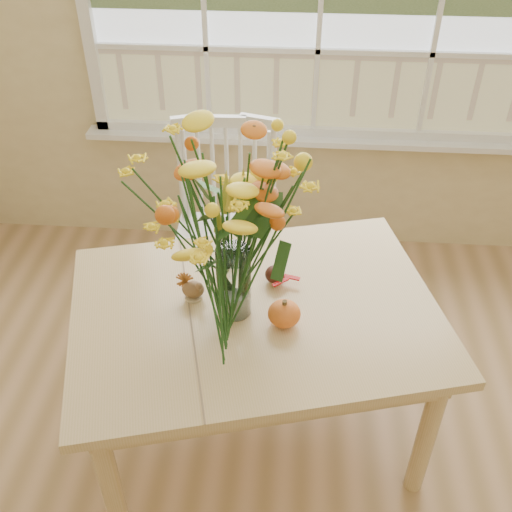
{
  "coord_description": "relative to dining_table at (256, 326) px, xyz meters",
  "views": [
    {
      "loc": [
        -0.08,
        -0.71,
        2.16
      ],
      "look_at": [
        -0.2,
        0.87,
        0.92
      ],
      "focal_mm": 42.0,
      "sensor_mm": 36.0,
      "label": 1
    }
  ],
  "objects": [
    {
      "name": "dining_table",
      "position": [
        0.0,
        0.0,
        0.0
      ],
      "size": [
        1.49,
        1.23,
        0.7
      ],
      "rotation": [
        0.0,
        0.0,
        0.26
      ],
      "color": "tan",
      "rests_on": "floor"
    },
    {
      "name": "pumpkin",
      "position": [
        0.1,
        -0.07,
        0.14
      ],
      "size": [
        0.11,
        0.11,
        0.09
      ],
      "primitive_type": "ellipsoid",
      "color": "#D25718",
      "rests_on": "dining_table"
    },
    {
      "name": "dark_gourd",
      "position": [
        0.06,
        0.15,
        0.12
      ],
      "size": [
        0.13,
        0.07,
        0.07
      ],
      "color": "#38160F",
      "rests_on": "dining_table"
    },
    {
      "name": "turkey_figurine",
      "position": [
        -0.23,
        0.04,
        0.13
      ],
      "size": [
        0.08,
        0.07,
        0.1
      ],
      "rotation": [
        0.0,
        0.0,
        0.0
      ],
      "color": "#CCB78C",
      "rests_on": "dining_table"
    },
    {
      "name": "flower_vase",
      "position": [
        -0.07,
        -0.02,
        0.49
      ],
      "size": [
        0.56,
        0.56,
        0.67
      ],
      "color": "white",
      "rests_on": "dining_table"
    },
    {
      "name": "windsor_chair",
      "position": [
        -0.19,
        0.73,
        -0.04
      ],
      "size": [
        0.49,
        0.46,
        1.01
      ],
      "rotation": [
        0.0,
        0.0,
        0.03
      ],
      "color": "white",
      "rests_on": "floor"
    },
    {
      "name": "wall_back",
      "position": [
        0.2,
        1.4,
        0.75
      ],
      "size": [
        4.0,
        0.02,
        2.7
      ],
      "primitive_type": "cube",
      "color": "#D8C28A",
      "rests_on": "floor"
    }
  ]
}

